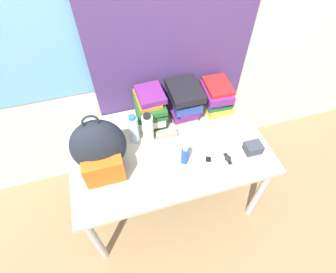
{
  "coord_description": "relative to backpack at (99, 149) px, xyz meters",
  "views": [
    {
      "loc": [
        -0.3,
        -0.62,
        2.11
      ],
      "look_at": [
        0.0,
        0.41,
        0.8
      ],
      "focal_mm": 28.0,
      "sensor_mm": 36.0,
      "label": 1
    }
  ],
  "objects": [
    {
      "name": "ground_plane",
      "position": [
        0.43,
        -0.36,
        -0.89
      ],
      "size": [
        12.0,
        12.0,
        0.0
      ],
      "primitive_type": "plane",
      "color": "#8C704C"
    },
    {
      "name": "wall_back",
      "position": [
        0.42,
        0.54,
        0.36
      ],
      "size": [
        6.0,
        0.06,
        2.5
      ],
      "color": "silver",
      "rests_on": "ground_plane"
    },
    {
      "name": "curtain_blue",
      "position": [
        0.59,
        0.48,
        0.36
      ],
      "size": [
        1.11,
        0.04,
        2.5
      ],
      "color": "#4C336B",
      "rests_on": "ground_plane"
    },
    {
      "name": "desk",
      "position": [
        0.43,
        0.04,
        -0.27
      ],
      "size": [
        1.31,
        0.82,
        0.7
      ],
      "color": "#B7B299",
      "rests_on": "ground_plane"
    },
    {
      "name": "backpack",
      "position": [
        0.0,
        0.0,
        0.0
      ],
      "size": [
        0.32,
        0.27,
        0.45
      ],
      "color": "#1E232D",
      "rests_on": "desk"
    },
    {
      "name": "book_stack_left",
      "position": [
        0.38,
        0.31,
        -0.06
      ],
      "size": [
        0.22,
        0.28,
        0.27
      ],
      "color": "#1E5623",
      "rests_on": "desk"
    },
    {
      "name": "book_stack_center",
      "position": [
        0.62,
        0.3,
        -0.06
      ],
      "size": [
        0.22,
        0.28,
        0.25
      ],
      "color": "silver",
      "rests_on": "desk"
    },
    {
      "name": "book_stack_right",
      "position": [
        0.88,
        0.3,
        -0.08
      ],
      "size": [
        0.22,
        0.26,
        0.21
      ],
      "color": "yellow",
      "rests_on": "desk"
    },
    {
      "name": "water_bottle",
      "position": [
        0.23,
        0.16,
        -0.08
      ],
      "size": [
        0.07,
        0.07,
        0.23
      ],
      "color": "silver",
      "rests_on": "desk"
    },
    {
      "name": "sports_bottle",
      "position": [
        0.32,
        0.13,
        -0.07
      ],
      "size": [
        0.07,
        0.07,
        0.25
      ],
      "color": "white",
      "rests_on": "desk"
    },
    {
      "name": "sunscreen_bottle",
      "position": [
        0.5,
        -0.11,
        -0.12
      ],
      "size": [
        0.05,
        0.05,
        0.15
      ],
      "color": "blue",
      "rests_on": "desk"
    },
    {
      "name": "cell_phone",
      "position": [
        0.64,
        -0.14,
        -0.18
      ],
      "size": [
        0.08,
        0.1,
        0.02
      ],
      "color": "#B7BCC6",
      "rests_on": "desk"
    },
    {
      "name": "sunglasses_case",
      "position": [
        0.44,
        0.13,
        -0.17
      ],
      "size": [
        0.15,
        0.07,
        0.04
      ],
      "color": "gray",
      "rests_on": "desk"
    },
    {
      "name": "camera_pouch",
      "position": [
        0.95,
        -0.15,
        -0.16
      ],
      "size": [
        0.11,
        0.09,
        0.07
      ],
      "color": "#383D47",
      "rests_on": "desk"
    },
    {
      "name": "wristwatch",
      "position": [
        0.77,
        -0.17,
        -0.18
      ],
      "size": [
        0.04,
        0.09,
        0.01
      ],
      "color": "black",
      "rests_on": "desk"
    }
  ]
}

